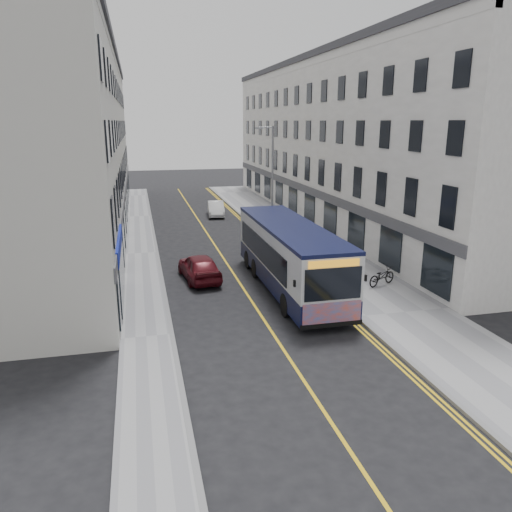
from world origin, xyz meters
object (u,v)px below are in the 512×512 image
city_bus (290,255)px  pedestrian_near (286,234)px  car_maroon (199,267)px  pedestrian_far (289,222)px  car_white (216,209)px  streetlamp (271,179)px  bicycle (382,276)px

city_bus → pedestrian_near: (2.36, 8.48, -0.89)m
pedestrian_near → car_maroon: size_ratio=0.39×
pedestrian_far → car_maroon: pedestrian_far is taller
pedestrian_near → pedestrian_far: pedestrian_far is taller
pedestrian_far → pedestrian_near: bearing=-129.7°
car_white → pedestrian_near: bearing=-71.9°
streetlamp → pedestrian_near: 4.14m
pedestrian_near → car_white: size_ratio=0.42×
city_bus → bicycle: (4.73, -0.80, -1.23)m
pedestrian_near → car_white: pedestrian_near is taller
bicycle → pedestrian_far: pedestrian_far is taller
bicycle → streetlamp: bearing=-10.0°
streetlamp → bicycle: size_ratio=4.28×
pedestrian_near → city_bus: bearing=-115.2°
car_maroon → pedestrian_near: bearing=-145.1°
streetlamp → bicycle: (2.81, -11.54, -3.77)m
car_maroon → pedestrian_far: bearing=-136.7°
bicycle → car_maroon: bearing=45.3°
bicycle → pedestrian_far: bearing=-19.1°
pedestrian_near → car_maroon: bearing=-148.2°
car_white → city_bus: bearing=-83.3°
streetlamp → pedestrian_near: streetlamp is taller
streetlamp → car_maroon: 10.81m
streetlamp → car_maroon: bearing=-127.3°
streetlamp → city_bus: (-1.92, -10.74, -2.54)m
car_white → car_maroon: (-3.80, -18.46, 0.07)m
pedestrian_near → car_maroon: (-6.61, -5.82, -0.23)m
bicycle → pedestrian_far: (-1.03, 12.87, 0.41)m
city_bus → car_maroon: city_bus is taller
city_bus → pedestrian_far: size_ratio=6.42×
city_bus → car_white: (-0.45, 21.12, -1.19)m
car_white → car_maroon: 18.85m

